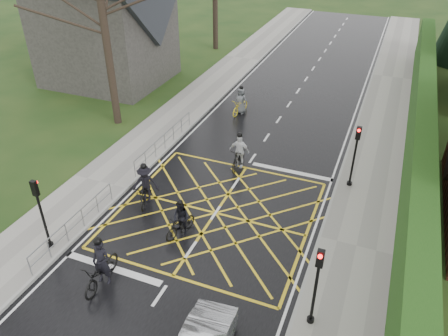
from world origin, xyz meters
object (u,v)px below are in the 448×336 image
Objects in this scene: cyclist_rear at (102,269)px; cyclist_back at (181,222)px; cyclist_lead at (241,104)px; cyclist_front at (239,155)px; cyclist_mid at (145,188)px.

cyclist_back is (1.38, 3.41, -0.03)m from cyclist_rear.
cyclist_back is at bearing -74.20° from cyclist_lead.
cyclist_rear is at bearing -81.24° from cyclist_lead.
cyclist_front is 6.41m from cyclist_lead.
cyclist_mid is at bearing -86.72° from cyclist_lead.
cyclist_front is (2.86, 4.30, -0.00)m from cyclist_mid.
cyclist_rear is at bearing -102.47° from cyclist_front.
cyclist_rear reaches higher than cyclist_mid.
cyclist_back is at bearing -52.29° from cyclist_mid.
cyclist_back is 0.90× the size of cyclist_lead.
cyclist_lead is at bearing 63.72° from cyclist_mid.
cyclist_front is (0.37, 5.75, 0.08)m from cyclist_back.
cyclist_mid is (-2.49, 1.44, 0.08)m from cyclist_back.
cyclist_rear is 9.32m from cyclist_front.
cyclist_lead is (-2.12, 6.05, -0.09)m from cyclist_front.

